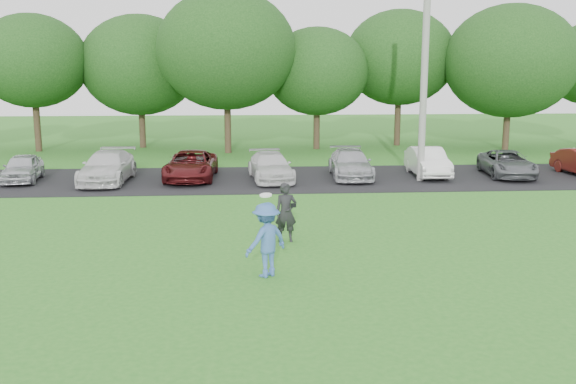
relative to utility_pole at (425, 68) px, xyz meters
name	(u,v)px	position (x,y,z in m)	size (l,w,h in m)	color
ground	(299,281)	(-6.03, -12.15, -4.55)	(100.00, 100.00, 0.00)	#297220
parking_lot	(272,179)	(-6.03, 0.85, -4.54)	(32.00, 6.50, 0.03)	black
utility_pole	(425,68)	(0.00, 0.00, 0.00)	(0.28, 0.28, 9.10)	gray
frisbee_player	(266,240)	(-6.73, -11.74, -3.72)	(1.23, 1.15, 1.88)	#3A62A6
camera_bystander	(286,212)	(-6.10, -8.88, -3.76)	(0.61, 0.45, 1.58)	black
parked_cars	(263,165)	(-6.40, 0.79, -3.95)	(28.21, 4.71, 1.23)	white
tree_row	(291,61)	(-4.52, 10.61, 0.36)	(42.39, 9.85, 8.64)	#38281C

